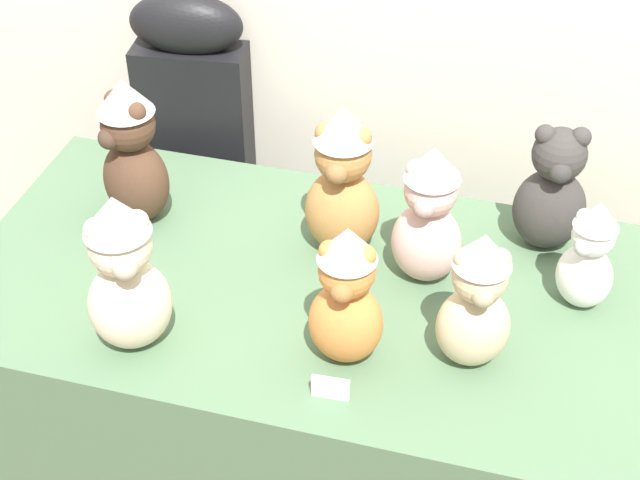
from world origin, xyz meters
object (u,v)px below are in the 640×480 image
object	(u,v)px
teddy_bear_cream	(125,276)
teddy_bear_sand	(476,302)
teddy_bear_charcoal	(552,192)
teddy_bear_blush	(428,217)
teddy_bear_snow	(589,256)
display_table	(320,400)
teddy_bear_cocoa	(132,153)
teddy_bear_caramel	(342,183)
instrument_case	(201,180)
teddy_bear_ginger	(346,297)

from	to	relation	value
teddy_bear_cream	teddy_bear_sand	world-z (taller)	teddy_bear_cream
teddy_bear_cream	teddy_bear_sand	distance (m)	0.64
teddy_bear_charcoal	teddy_bear_blush	bearing A→B (deg)	-150.76
teddy_bear_snow	teddy_bear_blush	bearing A→B (deg)	-152.96
display_table	teddy_bear_blush	size ratio (longest dim) A/B	4.70
display_table	teddy_bear_charcoal	size ratio (longest dim) A/B	5.04
teddy_bear_cocoa	teddy_bear_sand	size ratio (longest dim) A/B	1.15
teddy_bear_charcoal	teddy_bear_caramel	bearing A→B (deg)	-170.59
teddy_bear_blush	teddy_bear_charcoal	size ratio (longest dim) A/B	1.07
teddy_bear_cocoa	teddy_bear_caramel	bearing A→B (deg)	29.57
teddy_bear_caramel	teddy_bear_cocoa	size ratio (longest dim) A/B	1.00
display_table	teddy_bear_caramel	bearing A→B (deg)	84.45
teddy_bear_blush	teddy_bear_caramel	bearing A→B (deg)	172.06
display_table	instrument_case	world-z (taller)	instrument_case
teddy_bear_charcoal	display_table	bearing A→B (deg)	-156.72
teddy_bear_blush	teddy_bear_snow	world-z (taller)	teddy_bear_blush
instrument_case	teddy_bear_sand	distance (m)	1.07
teddy_bear_caramel	teddy_bear_sand	xyz separation A→B (m)	(0.31, -0.26, -0.02)
instrument_case	teddy_bear_ginger	size ratio (longest dim) A/B	3.49
teddy_bear_caramel	teddy_bear_cream	world-z (taller)	teddy_bear_caramel
display_table	teddy_bear_cream	xyz separation A→B (m)	(-0.30, -0.25, 0.53)
teddy_bear_caramel	teddy_bear_blush	bearing A→B (deg)	-14.15
instrument_case	teddy_bear_ginger	bearing A→B (deg)	-57.05
instrument_case	teddy_bear_caramel	size ratio (longest dim) A/B	3.08
instrument_case	teddy_bear_snow	distance (m)	1.12
teddy_bear_cream	teddy_bear_ginger	bearing A→B (deg)	-23.55
instrument_case	teddy_bear_cocoa	bearing A→B (deg)	-93.85
teddy_bear_charcoal	teddy_bear_cocoa	bearing A→B (deg)	-178.61
instrument_case	teddy_bear_cocoa	size ratio (longest dim) A/B	3.09
display_table	teddy_bear_blush	distance (m)	0.56
display_table	teddy_bear_cream	size ratio (longest dim) A/B	4.32
teddy_bear_snow	instrument_case	bearing A→B (deg)	-176.44
teddy_bear_cocoa	teddy_bear_cream	world-z (taller)	teddy_bear_cocoa
teddy_bear_ginger	teddy_bear_sand	bearing A→B (deg)	9.74
instrument_case	teddy_bear_caramel	xyz separation A→B (m)	(0.48, -0.38, 0.35)
teddy_bear_ginger	teddy_bear_charcoal	distance (m)	0.55
instrument_case	teddy_bear_cream	xyz separation A→B (m)	(0.17, -0.76, 0.34)
teddy_bear_charcoal	teddy_bear_cream	xyz separation A→B (m)	(-0.73, -0.51, 0.03)
teddy_bear_caramel	teddy_bear_blush	distance (m)	0.19
teddy_bear_caramel	teddy_bear_ginger	distance (m)	0.32
instrument_case	teddy_bear_sand	bearing A→B (deg)	-45.21
teddy_bear_snow	teddy_bear_cream	bearing A→B (deg)	-130.92
teddy_bear_charcoal	teddy_bear_cream	size ratio (longest dim) A/B	0.86
teddy_bear_cocoa	teddy_bear_charcoal	world-z (taller)	teddy_bear_cocoa
teddy_bear_cocoa	teddy_bear_cream	xyz separation A→B (m)	(0.15, -0.37, -0.00)
teddy_bear_cream	teddy_bear_charcoal	bearing A→B (deg)	1.28
display_table	teddy_bear_ginger	world-z (taller)	teddy_bear_ginger
teddy_bear_cream	teddy_bear_snow	world-z (taller)	teddy_bear_cream
display_table	instrument_case	bearing A→B (deg)	132.72
display_table	teddy_bear_blush	xyz separation A→B (m)	(0.20, 0.08, 0.52)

